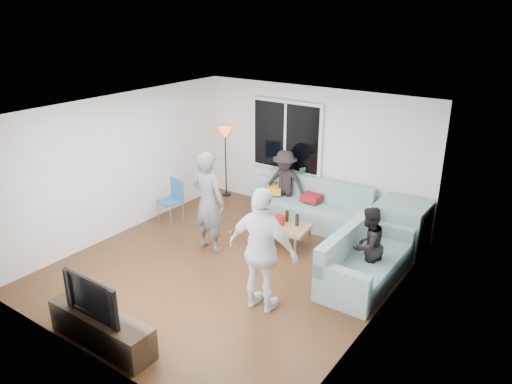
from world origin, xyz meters
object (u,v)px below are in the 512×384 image
Objects in this scene: player_right at (263,251)px; tv_console at (102,329)px; floor_lamp at (226,162)px; player_left at (208,202)px; sofa_right_section at (368,256)px; coffee_table at (278,234)px; spectator_back at (284,184)px; side_chair at (170,202)px; spectator_right at (368,246)px; sofa_back_section at (312,203)px; television at (97,295)px.

tv_console is (-1.23, -1.83, -0.69)m from player_right.
player_left reaches higher than floor_lamp.
sofa_right_section is 4.40m from floor_lamp.
coffee_table is 0.80× the size of spectator_back.
sofa_right_section is 1.46× the size of spectator_back.
side_chair is at bearing -170.07° from coffee_table.
spectator_back reaches higher than spectator_right.
player_right is (3.15, -3.18, 0.13)m from floor_lamp.
spectator_right is 0.91× the size of spectator_back.
coffee_table is 1.86m from spectator_right.
player_left is at bearing -58.26° from floor_lamp.
player_right is (1.77, -0.96, 0.01)m from player_left.
side_chair is at bearing -90.00° from floor_lamp.
player_left reaches higher than sofa_back_section.
side_chair is 0.55× the size of floor_lamp.
television is (1.92, -5.01, -0.07)m from floor_lamp.
sofa_back_section and sofa_right_section have the same top height.
tv_console is at bearing 180.00° from television.
tv_console is at bearing -97.85° from spectator_back.
coffee_table is 2.73m from floor_lamp.
television reaches higher than sofa_back_section.
television is at bearing -95.63° from coffee_table.
coffee_table is 2.12m from player_right.
floor_lamp is 0.97× the size of tv_console.
side_chair reaches higher than sofa_right_section.
sofa_back_section is 2.41× the size of television.
floor_lamp is 1.68m from spectator_back.
spectator_back reaches higher than side_chair.
floor_lamp reaches higher than tv_console.
sofa_right_section is at bearing 57.43° from tv_console.
player_right is 1.79m from spectator_right.
spectator_back reaches higher than coffee_table.
tv_console is 0.49m from television.
side_chair is at bearing -146.25° from sofa_back_section.
player_left is 1.89× the size of television.
television is at bearing -46.38° from side_chair.
sofa_right_section is at bearing -38.70° from sofa_back_section.
side_chair is at bearing -147.44° from spectator_back.
floor_lamp is (-2.32, 0.24, 0.36)m from sofa_back_section.
player_right is at bearing 56.06° from tv_console.
television is (-2.15, -3.33, 0.09)m from spectator_right.
spectator_right is 0.78× the size of tv_console.
side_chair is at bearing 120.80° from television.
television is (-0.36, -3.62, 0.51)m from coffee_table.
side_chair is 1.82m from floor_lamp.
floor_lamp is at bearing 174.20° from sofa_back_section.
tv_console is at bearing 53.02° from player_right.
spectator_right is at bearing -39.36° from sofa_back_section.
sofa_right_section is 1.82× the size of coffee_table.
sofa_back_section is at bearing -111.56° from spectator_right.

